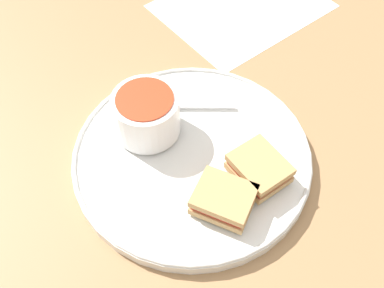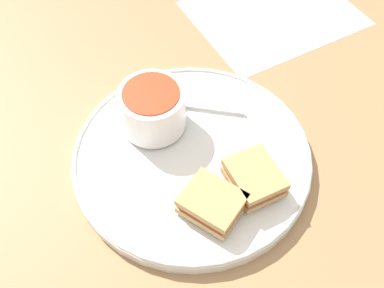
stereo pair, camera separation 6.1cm
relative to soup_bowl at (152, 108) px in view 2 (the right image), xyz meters
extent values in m
plane|color=#9E754C|center=(0.07, -0.01, -0.06)|extent=(2.40, 2.40, 0.00)
cylinder|color=white|center=(0.07, -0.01, -0.05)|extent=(0.34, 0.34, 0.02)
torus|color=white|center=(0.07, -0.01, -0.04)|extent=(0.34, 0.34, 0.01)
cylinder|color=white|center=(0.00, 0.00, -0.03)|extent=(0.05, 0.05, 0.01)
cylinder|color=white|center=(0.00, 0.00, 0.00)|extent=(0.09, 0.09, 0.06)
cylinder|color=red|center=(0.00, 0.00, 0.03)|extent=(0.08, 0.08, 0.01)
cube|color=silver|center=(0.06, 0.07, -0.03)|extent=(0.09, 0.04, 0.00)
ellipsoid|color=silver|center=(0.00, 0.05, -0.03)|extent=(0.04, 0.04, 0.01)
cube|color=tan|center=(0.14, -0.07, -0.03)|extent=(0.07, 0.06, 0.01)
cube|color=#B72D23|center=(0.14, -0.07, -0.02)|extent=(0.07, 0.06, 0.01)
cube|color=tan|center=(0.14, -0.07, -0.01)|extent=(0.07, 0.06, 0.01)
cube|color=tan|center=(0.17, -0.01, -0.03)|extent=(0.09, 0.09, 0.01)
cube|color=#B72D23|center=(0.17, -0.01, -0.02)|extent=(0.09, 0.08, 0.01)
cube|color=tan|center=(0.17, -0.01, -0.01)|extent=(0.09, 0.09, 0.01)
cube|color=white|center=(0.02, 0.35, -0.05)|extent=(0.34, 0.37, 0.00)
camera|label=1|loc=(0.21, -0.34, 0.48)|focal=42.00mm
camera|label=2|loc=(0.27, -0.32, 0.48)|focal=42.00mm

